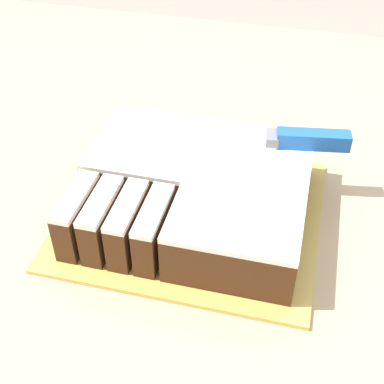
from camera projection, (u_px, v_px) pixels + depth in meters
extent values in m
cube|color=tan|center=(184.00, 356.00, 1.08)|extent=(1.40, 1.10, 0.94)
cube|color=gold|center=(192.00, 214.00, 0.70)|extent=(0.33, 0.29, 0.01)
cube|color=#472814|center=(201.00, 171.00, 0.72)|extent=(0.28, 0.15, 0.06)
cube|color=white|center=(201.00, 150.00, 0.70)|extent=(0.28, 0.15, 0.01)
cube|color=#472814|center=(233.00, 244.00, 0.62)|extent=(0.15, 0.10, 0.06)
cube|color=white|center=(235.00, 222.00, 0.59)|extent=(0.15, 0.10, 0.01)
cube|color=#472814|center=(78.00, 218.00, 0.65)|extent=(0.03, 0.09, 0.06)
cube|color=white|center=(74.00, 197.00, 0.63)|extent=(0.03, 0.09, 0.01)
cube|color=#472814|center=(103.00, 223.00, 0.64)|extent=(0.03, 0.09, 0.06)
cube|color=white|center=(100.00, 201.00, 0.62)|extent=(0.03, 0.09, 0.01)
cube|color=#472814|center=(129.00, 227.00, 0.64)|extent=(0.03, 0.09, 0.06)
cube|color=white|center=(126.00, 206.00, 0.61)|extent=(0.03, 0.09, 0.01)
cube|color=#472814|center=(154.00, 232.00, 0.63)|extent=(0.03, 0.09, 0.06)
cube|color=white|center=(153.00, 210.00, 0.61)|extent=(0.03, 0.09, 0.01)
cube|color=silver|center=(200.00, 140.00, 0.71)|extent=(0.20, 0.06, 0.00)
cube|color=slate|center=(272.00, 140.00, 0.70)|extent=(0.02, 0.03, 0.02)
cube|color=#1E59B2|center=(313.00, 140.00, 0.69)|extent=(0.10, 0.04, 0.02)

